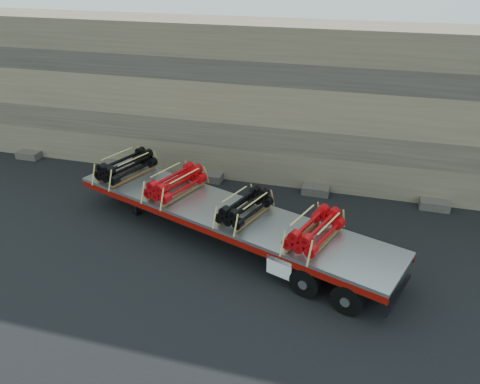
# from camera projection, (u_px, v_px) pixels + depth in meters

# --- Properties ---
(ground) EXTENTS (120.00, 120.00, 0.00)m
(ground) POSITION_uv_depth(u_px,v_px,m) (245.00, 243.00, 17.42)
(ground) COLOR black
(ground) RESTS_ON ground
(rock_wall) EXTENTS (44.00, 3.00, 7.00)m
(rock_wall) POSITION_uv_depth(u_px,v_px,m) (282.00, 103.00, 21.37)
(rock_wall) COLOR #7A6B54
(rock_wall) RESTS_ON ground
(trailer) EXTENTS (13.08, 6.62, 1.30)m
(trailer) POSITION_uv_depth(u_px,v_px,m) (226.00, 225.00, 17.30)
(trailer) COLOR #A6A9AD
(trailer) RESTS_ON ground
(bundle_front) EXTENTS (1.92, 2.66, 0.85)m
(bundle_front) POSITION_uv_depth(u_px,v_px,m) (126.00, 166.00, 19.40)
(bundle_front) COLOR black
(bundle_front) RESTS_ON trailer
(bundle_midfront) EXTENTS (1.89, 2.62, 0.84)m
(bundle_midfront) POSITION_uv_depth(u_px,v_px,m) (176.00, 183.00, 18.02)
(bundle_midfront) COLOR #BF0A0D
(bundle_midfront) RESTS_ON trailer
(bundle_midrear) EXTENTS (1.71, 2.36, 0.76)m
(bundle_midrear) POSITION_uv_depth(u_px,v_px,m) (245.00, 208.00, 16.40)
(bundle_midrear) COLOR black
(bundle_midrear) RESTS_ON trailer
(bundle_rear) EXTENTS (1.81, 2.51, 0.80)m
(bundle_rear) POSITION_uv_depth(u_px,v_px,m) (315.00, 231.00, 15.01)
(bundle_rear) COLOR #BF0A0D
(bundle_rear) RESTS_ON trailer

